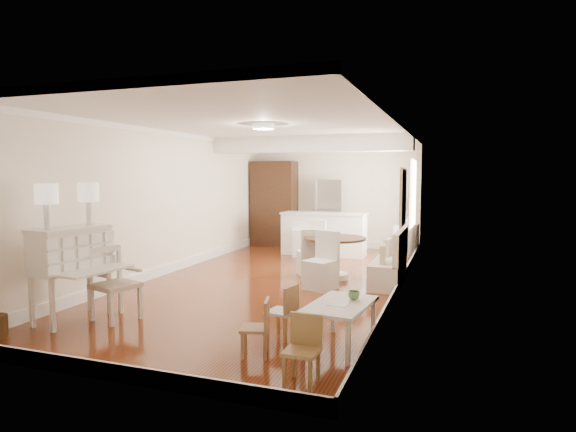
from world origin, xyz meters
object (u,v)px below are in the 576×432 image
Objects in this scene: kids_chair_b at (282,311)px; dining_table at (335,258)px; bar_stool_right at (316,241)px; bar_stool_left at (301,235)px; slip_chair_far at (309,251)px; secretary_bureau at (71,274)px; pantry_cabinet at (274,204)px; slip_chair_near at (320,261)px; breakfast_counter at (324,234)px; fridge at (342,215)px; kids_table at (340,325)px; kids_chair_a at (255,327)px; gustavian_armchair at (115,284)px; kids_chair_c at (302,350)px.

kids_chair_b is 0.57× the size of dining_table.
bar_stool_left is at bearing 136.98° from bar_stool_right.
slip_chair_far is at bearing -156.69° from kids_chair_b.
secretary_bureau is 0.55× the size of pantry_cabinet.
slip_chair_near is at bearing -60.29° from pantry_cabinet.
dining_table is (2.69, 3.67, -0.24)m from secretary_bureau.
fridge is at bearing 79.22° from breakfast_counter.
fridge is (-0.69, 3.58, 0.51)m from dining_table.
kids_chair_b is 7.04m from fridge.
kids_table is 6.09m from bar_stool_left.
slip_chair_near is 3.32m from bar_stool_left.
kids_chair_a is 0.64× the size of slip_chair_near.
gustavian_armchair is 4.07m from dining_table.
pantry_cabinet reaches higher than dining_table.
secretary_bureau is 3.87m from slip_chair_near.
bar_stool_right is (-0.28, 1.43, 0.01)m from slip_chair_far.
slip_chair_near is (-0.83, 3.67, 0.17)m from kids_chair_c.
bar_stool_right is at bearing -110.01° from slip_chair_far.
breakfast_counter is 2.01× the size of bar_stool_left.
kids_chair_a is 7.67m from fridge.
kids_chair_b reaches higher than kids_chair_c.
kids_table is at bearing 80.67° from slip_chair_far.
fridge is (0.68, 1.40, 0.39)m from bar_stool_left.
slip_chair_far is 0.99× the size of bar_stool_right.
kids_chair_c is (0.69, -0.51, 0.01)m from kids_chair_a.
slip_chair_near is 0.43× the size of pantry_cabinet.
dining_table is at bearing 101.36° from kids_chair_c.
dining_table is 0.56× the size of breakfast_counter.
bar_stool_left is at bearing 122.15° from dining_table.
pantry_cabinet is at bearing -90.08° from slip_chair_far.
slip_chair_near is at bearing 110.02° from kids_table.
slip_chair_far is at bearing -6.81° from gustavian_armchair.
fridge reaches higher than kids_table.
kids_table is at bearing -75.30° from dining_table.
kids_table is 1.55× the size of kids_chair_b.
secretary_bureau is 0.59m from gustavian_armchair.
secretary_bureau is 6.00m from bar_stool_left.
breakfast_counter is 1.14m from fridge.
fridge reaches higher than slip_chair_near.
gustavian_armchair is 1.50× the size of kids_chair_c.
bar_stool_left is (0.80, 5.63, 0.02)m from gustavian_armchair.
kids_chair_c is at bearing -96.19° from kids_table.
secretary_bureau is at bearing 129.94° from gustavian_armchair.
bar_stool_left reaches higher than kids_chair_b.
breakfast_counter reaches higher than slip_chair_far.
pantry_cabinet is (-3.38, 8.14, 0.82)m from kids_chair_c.
bar_stool_right reaches higher than kids_table.
slip_chair_far reaches higher than kids_chair_b.
bar_stool_right is at bearing 2.19° from gustavian_armchair.
pantry_cabinet is (-2.55, 4.47, 0.66)m from slip_chair_near.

